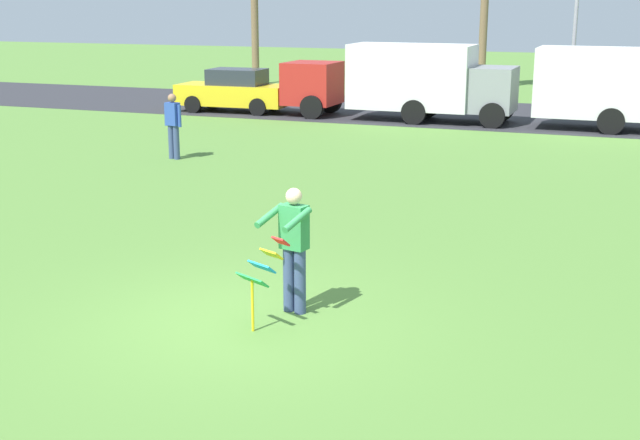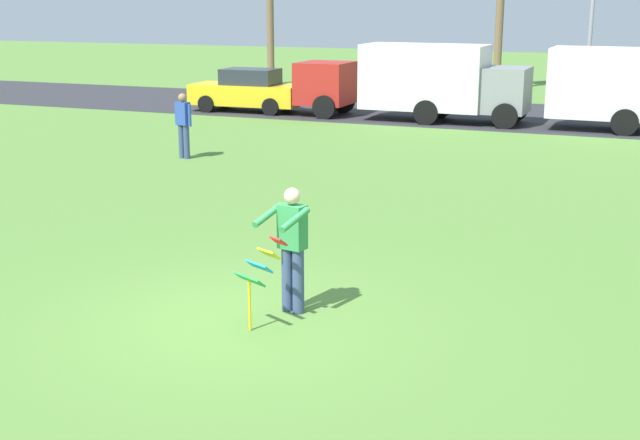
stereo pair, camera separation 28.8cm
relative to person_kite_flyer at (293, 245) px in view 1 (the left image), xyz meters
The scene contains 9 objects.
ground_plane 1.22m from the person_kite_flyer, 135.54° to the right, with size 120.00×120.00×0.00m, color #568438.
road_strip 21.27m from the person_kite_flyer, 91.47° to the left, with size 120.00×8.00×0.01m, color #2D2D33.
person_kite_flyer is the anchor object (origin of this frame).
kite_held 0.71m from the person_kite_flyer, 103.98° to the right, with size 0.61×0.73×1.17m.
parked_car_yellow 21.32m from the person_kite_flyer, 117.90° to the left, with size 4.26×1.94×1.60m.
parked_truck_red_cab 19.27m from the person_kite_flyer, 101.98° to the left, with size 6.73×2.19×2.62m.
parked_truck_grey_van 18.99m from the person_kite_flyer, 82.95° to the left, with size 6.73×2.19×2.62m.
streetlight_pole 26.14m from the person_kite_flyer, 86.31° to the left, with size 0.24×1.65×7.00m.
person_walker_near 11.94m from the person_kite_flyer, 127.38° to the left, with size 0.56×0.30×1.73m.
Camera 1 is at (4.65, -9.57, 4.15)m, focal length 47.71 mm.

